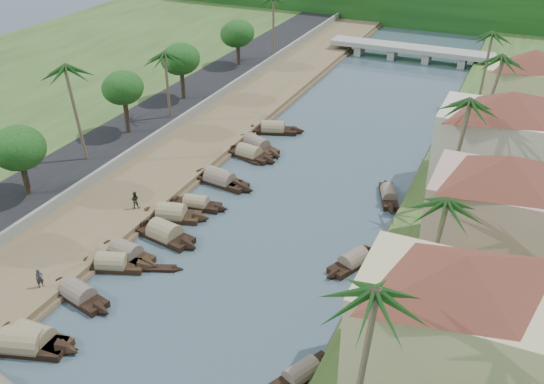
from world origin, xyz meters
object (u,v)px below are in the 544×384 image
at_px(building_near, 455,323).
at_px(person_near, 40,278).
at_px(sampan_1, 24,344).
at_px(bridge, 410,50).

relative_size(building_near, person_near, 8.89).
bearing_deg(sampan_1, person_near, 103.51).
bearing_deg(building_near, bridge, 104.39).
height_order(building_near, sampan_1, building_near).
height_order(bridge, person_near, person_near).
relative_size(sampan_1, person_near, 5.27).
bearing_deg(building_near, sampan_1, -164.73).
bearing_deg(building_near, person_near, -175.66).
height_order(bridge, sampan_1, bridge).
bearing_deg(sampan_1, building_near, -1.84).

